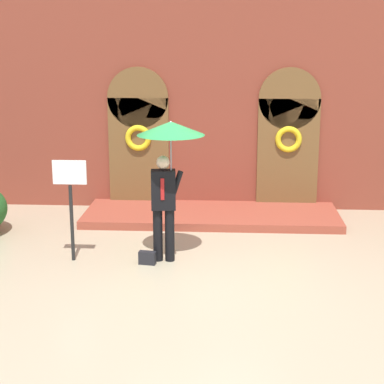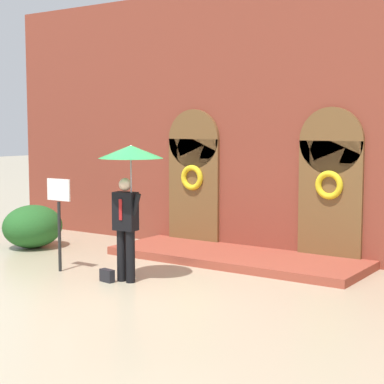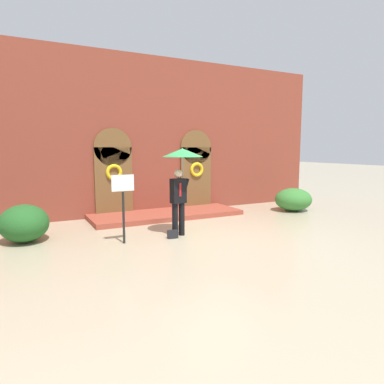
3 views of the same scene
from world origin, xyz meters
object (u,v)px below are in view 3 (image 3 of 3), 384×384
handbag (173,234)px  shrub_right (293,199)px  person_with_umbrella (181,165)px  shrub_left (24,223)px  sign_post (123,197)px

handbag → shrub_right: shrub_right is taller
shrub_right → person_with_umbrella: bearing=-165.5°
person_with_umbrella → shrub_right: 5.75m
person_with_umbrella → handbag: (-0.36, -0.20, -1.80)m
person_with_umbrella → shrub_left: person_with_umbrella is taller
handbag → shrub_left: size_ratio=0.20×
person_with_umbrella → shrub_right: (5.37, 1.39, -1.48)m
handbag → shrub_right: 5.96m
person_with_umbrella → shrub_left: bearing=161.9°
sign_post → shrub_right: (7.01, 1.46, -0.73)m
person_with_umbrella → handbag: 1.85m
shrub_left → person_with_umbrella: bearing=-18.1°
person_with_umbrella → sign_post: size_ratio=1.37×
sign_post → shrub_left: sign_post is taller
person_with_umbrella → shrub_right: person_with_umbrella is taller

